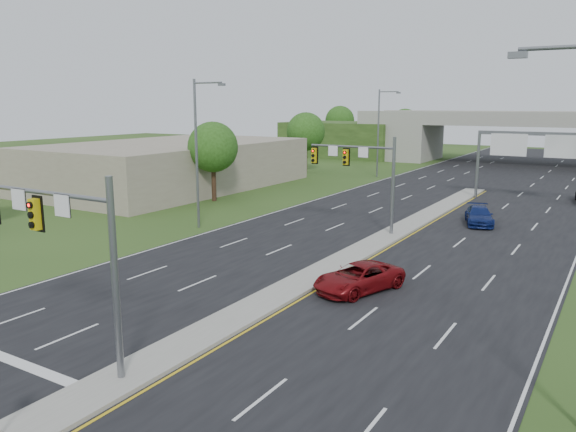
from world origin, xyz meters
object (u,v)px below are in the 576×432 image
(signal_mast_far, at_px, (363,168))
(car_far_b, at_px, (479,216))
(sign_gantry, at_px, (539,147))
(signal_mast_near, at_px, (65,238))
(car_far_a, at_px, (359,277))
(overpass, at_px, (524,142))

(signal_mast_far, height_order, car_far_b, signal_mast_far)
(sign_gantry, bearing_deg, signal_mast_near, -101.25)
(signal_mast_far, distance_m, sign_gantry, 21.91)
(signal_mast_near, relative_size, car_far_a, 1.41)
(sign_gantry, xyz_separation_m, car_far_a, (-3.70, -32.17, -4.53))
(signal_mast_far, relative_size, overpass, 0.09)
(signal_mast_near, bearing_deg, car_far_b, 78.27)
(overpass, bearing_deg, car_far_b, -84.71)
(signal_mast_far, bearing_deg, overpass, 87.65)
(signal_mast_near, distance_m, signal_mast_far, 25.00)
(signal_mast_far, xyz_separation_m, car_far_b, (6.69, 7.24, -4.02))
(car_far_b, bearing_deg, overpass, 77.40)
(sign_gantry, xyz_separation_m, overpass, (-6.68, 35.08, -1.69))
(signal_mast_far, xyz_separation_m, sign_gantry, (8.95, 19.99, 0.51))
(sign_gantry, distance_m, car_far_a, 32.70)
(signal_mast_near, relative_size, overpass, 0.09)
(car_far_a, bearing_deg, signal_mast_far, 132.84)
(overpass, bearing_deg, sign_gantry, -79.21)
(signal_mast_far, height_order, overpass, overpass)
(signal_mast_far, xyz_separation_m, car_far_a, (5.25, -12.18, -4.01))
(overpass, distance_m, car_far_b, 48.12)
(signal_mast_far, relative_size, car_far_b, 1.48)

